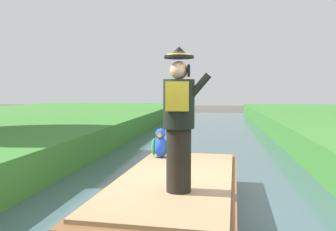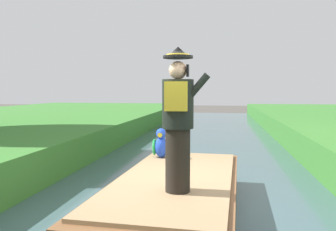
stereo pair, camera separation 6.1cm
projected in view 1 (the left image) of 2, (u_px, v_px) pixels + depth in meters
ground_plane at (175, 227)px, 5.00m from camera, size 80.00×80.00×0.00m
canal_water at (175, 223)px, 5.00m from camera, size 5.42×48.00×0.10m
boat at (176, 196)px, 5.17m from camera, size 1.99×4.28×0.61m
person_pirate at (179, 120)px, 4.30m from camera, size 0.61×0.42×1.85m
parrot_plush at (161, 145)px, 6.55m from camera, size 0.36×0.34×0.57m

